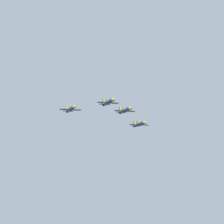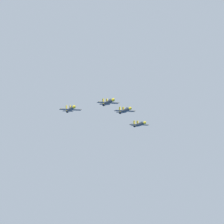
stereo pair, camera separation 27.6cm
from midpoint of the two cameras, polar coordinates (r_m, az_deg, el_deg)
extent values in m
ellipsoid|color=#2D3338|center=(209.09, -0.41, 1.07)|extent=(12.13, 4.74, 1.56)
cone|color=gold|center=(202.74, 0.18, 1.37)|extent=(1.86, 1.70, 1.33)
ellipsoid|color=#334751|center=(206.68, -0.18, 1.35)|extent=(2.32, 1.68, 0.91)
cube|color=#2D3338|center=(209.64, -0.46, 1.02)|extent=(4.99, 9.11, 0.16)
cube|color=gold|center=(210.86, 0.55, 0.97)|extent=(2.57, 1.25, 0.19)
cube|color=gold|center=(208.51, -1.48, 1.08)|extent=(2.57, 1.25, 0.19)
cube|color=#2D3338|center=(213.88, -0.83, 0.85)|extent=(2.95, 4.53, 0.16)
cube|color=gold|center=(214.08, -0.61, 1.15)|extent=(1.73, 0.66, 2.26)
cube|color=gold|center=(213.61, -1.01, 1.17)|extent=(1.73, 0.66, 2.26)
cylinder|color=black|center=(215.13, -0.93, 0.79)|extent=(1.13, 1.29, 1.09)
ellipsoid|color=#2D3338|center=(226.03, 1.42, 0.16)|extent=(12.49, 4.87, 1.61)
cone|color=gold|center=(219.56, 2.03, 0.43)|extent=(1.91, 1.74, 1.37)
ellipsoid|color=#334751|center=(223.56, 1.65, 0.42)|extent=(2.39, 1.73, 0.94)
cube|color=#2D3338|center=(226.60, 1.37, 0.12)|extent=(5.12, 9.37, 0.16)
cube|color=gold|center=(227.96, 2.32, 0.08)|extent=(2.65, 1.28, 0.19)
cube|color=gold|center=(225.30, 0.40, 0.18)|extent=(2.65, 1.28, 0.19)
cube|color=#2D3338|center=(230.92, 0.98, -0.03)|extent=(3.03, 4.66, 0.16)
cube|color=gold|center=(231.13, 1.19, 0.26)|extent=(1.78, 0.68, 2.32)
cube|color=gold|center=(230.61, 0.81, 0.28)|extent=(1.78, 0.68, 2.32)
cylinder|color=black|center=(232.19, 0.87, -0.07)|extent=(1.16, 1.32, 1.13)
ellipsoid|color=#2D3338|center=(219.21, -4.54, 0.31)|extent=(12.65, 4.67, 1.63)
cone|color=gold|center=(212.42, -4.13, 0.59)|extent=(1.91, 1.74, 1.38)
ellipsoid|color=#334751|center=(216.62, -4.38, 0.58)|extent=(2.40, 1.71, 0.95)
cube|color=#2D3338|center=(219.80, -4.57, 0.26)|extent=(5.01, 9.46, 0.16)
cube|color=gold|center=(220.71, -3.54, 0.23)|extent=(2.68, 1.25, 0.20)
cube|color=gold|center=(218.99, -5.61, 0.32)|extent=(2.68, 1.25, 0.20)
cube|color=#2D3338|center=(224.34, -4.83, 0.11)|extent=(2.99, 4.69, 0.16)
cube|color=gold|center=(224.44, -4.61, 0.41)|extent=(1.80, 0.65, 2.35)
cube|color=gold|center=(224.11, -5.02, 0.42)|extent=(1.80, 0.65, 2.35)
cylinder|color=black|center=(225.66, -4.90, 0.06)|extent=(1.15, 1.32, 1.14)
ellipsoid|color=#2D3338|center=(242.79, 3.00, -1.35)|extent=(12.57, 4.96, 1.62)
cone|color=gold|center=(236.33, 3.62, -1.15)|extent=(1.93, 1.76, 1.38)
ellipsoid|color=#334751|center=(240.32, 3.24, -1.13)|extent=(2.41, 1.75, 0.94)
cube|color=#2D3338|center=(243.36, 2.94, -1.39)|extent=(5.20, 9.44, 0.16)
cube|color=gold|center=(244.87, 3.82, -1.42)|extent=(2.67, 1.31, 0.19)
cube|color=gold|center=(241.93, 2.05, -1.34)|extent=(2.67, 1.31, 0.19)
cube|color=#2D3338|center=(247.69, 2.55, -1.50)|extent=(3.07, 4.69, 0.16)
cube|color=gold|center=(247.89, 2.74, -1.23)|extent=(1.79, 0.69, 2.34)
cube|color=gold|center=(247.31, 2.39, -1.22)|extent=(1.79, 0.69, 2.34)
cylinder|color=black|center=(248.95, 2.44, -1.54)|extent=(1.17, 1.33, 1.13)
camera|label=1|loc=(0.14, -90.04, 0.01)|focal=84.12mm
camera|label=2|loc=(0.14, 89.96, -0.01)|focal=84.12mm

